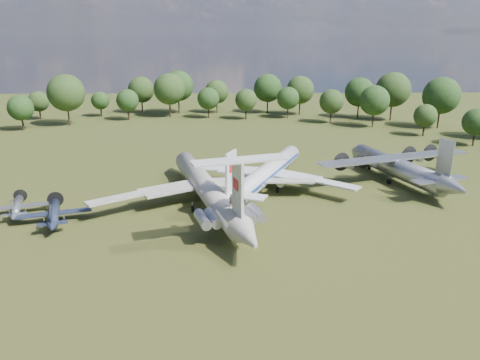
{
  "coord_description": "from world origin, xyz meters",
  "views": [
    {
      "loc": [
        7.05,
        -76.98,
        28.41
      ],
      "look_at": [
        8.88,
        -3.55,
        5.0
      ],
      "focal_mm": 35.0,
      "sensor_mm": 36.0,
      "label": 1
    }
  ],
  "objects_px": {
    "person_on_il62": "(231,200)",
    "il62_airliner": "(207,192)",
    "tu104_jet": "(266,177)",
    "small_prop_northwest": "(17,208)",
    "small_prop_west": "(54,216)",
    "an12_transport": "(397,170)"
  },
  "relations": [
    {
      "from": "tu104_jet",
      "to": "an12_transport",
      "type": "bearing_deg",
      "value": 32.48
    },
    {
      "from": "an12_transport",
      "to": "small_prop_northwest",
      "type": "bearing_deg",
      "value": 174.8
    },
    {
      "from": "tu104_jet",
      "to": "person_on_il62",
      "type": "xyz_separation_m",
      "value": [
        -6.62,
        -22.17,
        3.58
      ]
    },
    {
      "from": "small_prop_northwest",
      "to": "an12_transport",
      "type": "bearing_deg",
      "value": -4.82
    },
    {
      "from": "small_prop_northwest",
      "to": "person_on_il62",
      "type": "xyz_separation_m",
      "value": [
        34.72,
        -10.59,
        4.97
      ]
    },
    {
      "from": "tu104_jet",
      "to": "small_prop_west",
      "type": "relative_size",
      "value": 3.06
    },
    {
      "from": "tu104_jet",
      "to": "person_on_il62",
      "type": "relative_size",
      "value": 25.68
    },
    {
      "from": "il62_airliner",
      "to": "an12_transport",
      "type": "height_order",
      "value": "il62_airliner"
    },
    {
      "from": "an12_transport",
      "to": "small_prop_northwest",
      "type": "distance_m",
      "value": 69.29
    },
    {
      "from": "small_prop_west",
      "to": "person_on_il62",
      "type": "xyz_separation_m",
      "value": [
        27.48,
        -6.93,
        4.8
      ]
    },
    {
      "from": "an12_transport",
      "to": "il62_airliner",
      "type": "bearing_deg",
      "value": -179.13
    },
    {
      "from": "il62_airliner",
      "to": "small_prop_northwest",
      "type": "xyz_separation_m",
      "value": [
        -30.72,
        -2.85,
        -1.55
      ]
    },
    {
      "from": "small_prop_west",
      "to": "person_on_il62",
      "type": "bearing_deg",
      "value": -31.34
    },
    {
      "from": "il62_airliner",
      "to": "an12_transport",
      "type": "xyz_separation_m",
      "value": [
        36.79,
        12.69,
        -0.09
      ]
    },
    {
      "from": "tu104_jet",
      "to": "person_on_il62",
      "type": "height_order",
      "value": "person_on_il62"
    },
    {
      "from": "il62_airliner",
      "to": "person_on_il62",
      "type": "distance_m",
      "value": 14.43
    },
    {
      "from": "il62_airliner",
      "to": "small_prop_northwest",
      "type": "distance_m",
      "value": 30.89
    },
    {
      "from": "tu104_jet",
      "to": "small_prop_northwest",
      "type": "xyz_separation_m",
      "value": [
        -41.34,
        -11.59,
        -1.39
      ]
    },
    {
      "from": "person_on_il62",
      "to": "il62_airliner",
      "type": "bearing_deg",
      "value": -97.24
    },
    {
      "from": "il62_airliner",
      "to": "tu104_jet",
      "type": "xyz_separation_m",
      "value": [
        10.62,
        8.73,
        -0.16
      ]
    },
    {
      "from": "small_prop_west",
      "to": "person_on_il62",
      "type": "distance_m",
      "value": 28.74
    },
    {
      "from": "an12_transport",
      "to": "small_prop_west",
      "type": "xyz_separation_m",
      "value": [
        -60.27,
        -19.21,
        -1.29
      ]
    }
  ]
}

